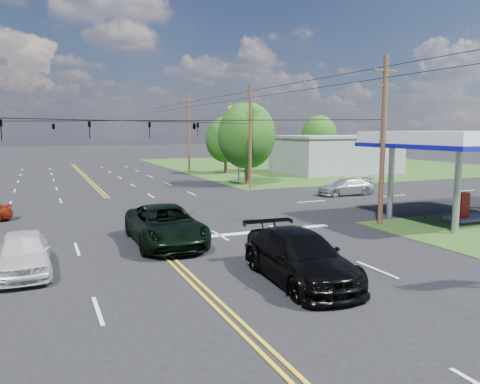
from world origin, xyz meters
name	(u,v)px	position (x,y,z in m)	size (l,w,h in m)	color
ground	(125,215)	(0.00, 12.00, 0.00)	(280.00, 280.00, 0.00)	black
grass_ne	(317,165)	(35.00, 44.00, 0.00)	(46.00, 48.00, 0.03)	#214416
stop_bar	(246,233)	(5.00, 4.00, 0.00)	(10.00, 0.50, 0.02)	silver
retail_ne	(335,155)	(30.00, 32.00, 2.20)	(14.00, 10.00, 4.40)	slate
pole_se	(383,139)	(13.00, 3.00, 4.92)	(1.60, 0.28, 9.50)	#492D1E
pole_ne	(250,135)	(13.00, 21.00, 4.92)	(1.60, 0.28, 9.50)	#492D1E
pole_right_far	(189,132)	(13.00, 40.00, 5.17)	(1.60, 0.28, 10.00)	#492D1E
span_wire_signals	(121,121)	(0.00, 12.00, 6.00)	(26.00, 18.00, 1.13)	black
power_lines	(126,75)	(0.00, 10.00, 8.60)	(26.04, 100.00, 0.64)	black
tree_right_a	(247,136)	(14.00, 24.00, 4.87)	(5.70, 5.70, 8.18)	#492D1E
tree_right_b	(225,140)	(16.50, 36.00, 4.22)	(4.94, 4.94, 7.09)	#492D1E
tree_far_r	(319,136)	(34.00, 42.00, 4.54)	(5.32, 5.32, 7.63)	#492D1E
pickup_dkgreen	(165,225)	(0.50, 3.40, 0.92)	(3.04, 6.60, 1.83)	black
suv_black	(299,257)	(3.56, -3.91, 0.90)	(2.51, 6.17, 1.79)	black
pickup_white	(23,253)	(-5.62, 0.97, 0.80)	(1.90, 4.72, 1.61)	silver
sedan_far	(346,187)	(18.60, 13.99, 0.71)	(1.98, 4.88, 1.42)	#B1B2B6
polesign_ne	(239,123)	(14.27, 26.62, 6.16)	(2.18, 0.73, 7.93)	#A5A5AA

